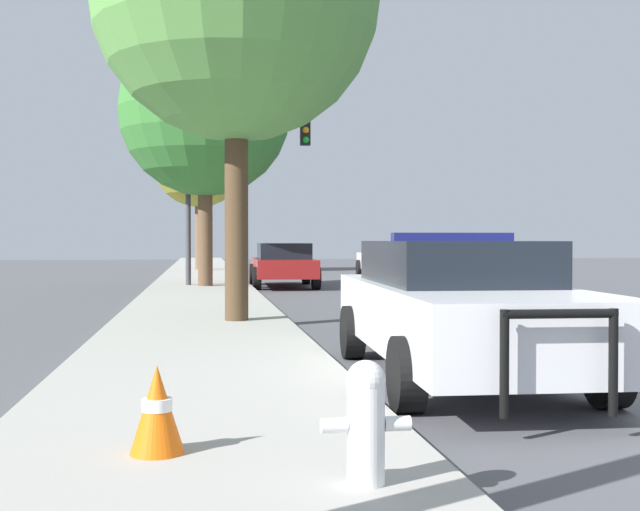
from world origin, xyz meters
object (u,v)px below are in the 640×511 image
Objects in this scene: car_background_midblock at (283,264)px; car_background_oncoming at (386,259)px; police_car at (457,305)px; fire_hydrant at (366,418)px; tree_sidewalk_far at (199,161)px; tree_sidewalk_mid at (205,111)px; traffic_light at (237,161)px; traffic_cone at (157,409)px.

car_background_oncoming is at bearing 49.00° from car_background_midblock.
car_background_midblock is (-0.15, 16.84, -0.04)m from police_car.
car_background_oncoming is at bearing -98.83° from police_car.
car_background_midblock is at bearing 85.44° from fire_hydrant.
tree_sidewalk_far is at bearing -82.09° from police_car.
police_car is 16.46m from tree_sidewalk_mid.
traffic_light is at bearing -84.76° from tree_sidewalk_far.
car_background_oncoming is (6.10, 25.60, 0.26)m from fire_hydrant.
fire_hydrant is 1.44m from traffic_cone.
car_background_oncoming is 0.52× the size of tree_sidewalk_mid.
tree_sidewalk_mid is at bearing -78.25° from police_car.
traffic_cone is (-7.28, -24.78, -0.34)m from car_background_oncoming.
traffic_light is 9.43× the size of traffic_cone.
traffic_light is 0.75× the size of tree_sidewalk_far.
tree_sidewalk_mid is at bearing 88.77° from traffic_cone.
traffic_light is 1.12× the size of car_background_midblock.
tree_sidewalk_mid reaches higher than police_car.
traffic_light is 8.73m from car_background_oncoming.
tree_sidewalk_far is at bearing 104.06° from car_background_midblock.
police_car is 9.42× the size of traffic_cone.
fire_hydrant reaches higher than traffic_cone.
police_car is 0.75× the size of tree_sidewalk_far.
traffic_light is (0.18, 20.00, 3.37)m from fire_hydrant.
traffic_cone is (-2.83, -19.94, -0.33)m from car_background_midblock.
traffic_light is 1.76m from tree_sidewalk_mid.
tree_sidewalk_far is 32.10m from traffic_cone.
tree_sidewalk_far is (-0.97, 32.58, 4.56)m from fire_hydrant.
car_background_midblock is at bearing -87.12° from police_car.
traffic_light reaches higher than traffic_cone.
traffic_cone is at bearing -94.06° from traffic_light.
tree_sidewalk_mid is (-0.96, -0.46, 1.40)m from traffic_light.
fire_hydrant is (-1.81, -3.92, -0.29)m from police_car.
traffic_light is at bearing 45.84° from car_background_oncoming.
police_car is 4.32m from traffic_cone.
fire_hydrant is 20.13m from tree_sidewalk_mid.
tree_sidewalk_mid reaches higher than car_background_midblock.
fire_hydrant is 26.32m from car_background_oncoming.
traffic_light is 3.54m from car_background_midblock.
car_background_oncoming is at bearing -44.61° from tree_sidewalk_far.
car_background_midblock is at bearing 27.31° from traffic_light.
tree_sidewalk_mid is at bearing -151.88° from car_background_midblock.
tree_sidewalk_far is (-2.63, 11.82, 4.32)m from car_background_midblock.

